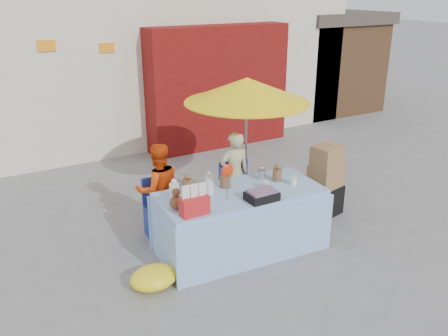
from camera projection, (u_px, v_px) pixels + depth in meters
ground at (231, 255)px, 6.32m from camera, size 80.00×80.00×0.00m
market_table at (240, 220)px, 6.31m from camera, size 2.29×1.19×1.34m
chair_left at (164, 220)px, 6.72m from camera, size 0.53×0.52×0.85m
chair_right at (239, 201)px, 7.30m from camera, size 0.53×0.52×0.85m
vendor_orange at (159, 189)px, 6.67m from camera, size 0.71×0.58×1.36m
vendor_beige at (234, 174)px, 7.26m from camera, size 0.51×0.37×1.33m
umbrella at (247, 91)px, 7.08m from camera, size 1.90×1.90×2.09m
box_stack at (325, 183)px, 7.30m from camera, size 0.58×0.51×1.13m
tarp_bundle at (154, 278)px, 5.61m from camera, size 0.66×0.57×0.26m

